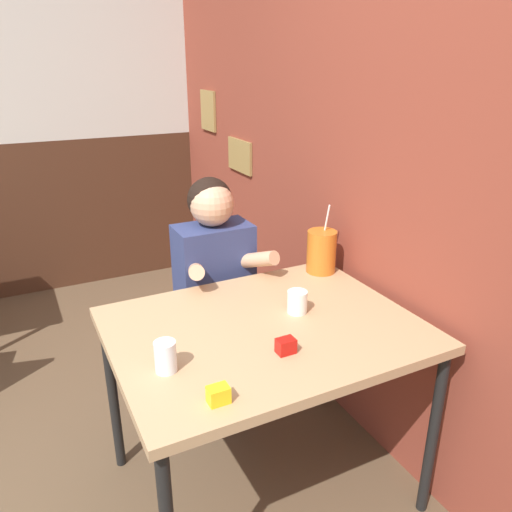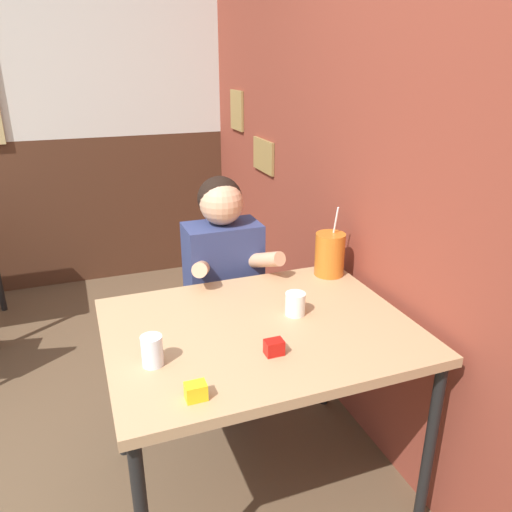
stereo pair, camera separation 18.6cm
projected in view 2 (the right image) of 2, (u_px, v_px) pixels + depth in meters
name	position (u px, v px, depth m)	size (l,w,h in m)	color
brick_wall_right	(300.00, 116.00, 2.63)	(0.08, 4.75, 2.70)	brown
back_wall	(16.00, 102.00, 3.37)	(5.82, 0.09, 2.70)	silver
main_table	(259.00, 341.00, 1.80)	(1.07, 0.84, 0.75)	tan
person_seated	(224.00, 293.00, 2.35)	(0.42, 0.40, 1.16)	navy
cocktail_pitcher	(330.00, 254.00, 2.17)	(0.13, 0.13, 0.31)	#C6661E
glass_near_pitcher	(152.00, 351.00, 1.53)	(0.07, 0.07, 0.10)	silver
glass_center	(295.00, 304.00, 1.84)	(0.08, 0.08, 0.09)	silver
condiment_ketchup	(274.00, 347.00, 1.60)	(0.06, 0.04, 0.05)	#B7140F
condiment_mustard	(196.00, 391.00, 1.39)	(0.06, 0.04, 0.05)	yellow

